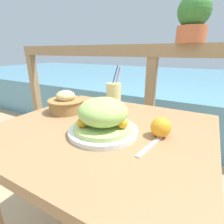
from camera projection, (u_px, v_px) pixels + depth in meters
The scene contains 9 objects.
patio_table at pixel (104, 149), 0.83m from camera, with size 0.92×0.83×0.76m.
railing_fence at pixel (151, 84), 1.34m from camera, with size 2.80×0.08×1.13m.
sea_backdrop at pixel (186, 91), 3.58m from camera, with size 12.00×4.00×0.59m.
salad_plate at pixel (103, 118), 0.71m from camera, with size 0.29×0.29×0.15m.
drink_glass at pixel (114, 96), 1.02m from camera, with size 0.09×0.08×0.25m.
bread_basket at pixel (66, 103), 0.97m from camera, with size 0.20×0.20×0.12m.
potted_plant at pixel (193, 18), 1.09m from camera, with size 0.20×0.20×0.29m.
fork at pixel (150, 146), 0.62m from camera, with size 0.05×0.18×0.00m.
orange_near_basket at pixel (161, 127), 0.69m from camera, with size 0.08×0.08×0.08m.
Camera 1 is at (0.39, -0.61, 1.08)m, focal length 28.00 mm.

